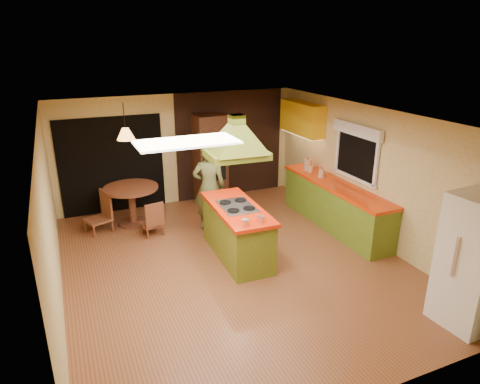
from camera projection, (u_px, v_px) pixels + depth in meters
name	position (u px, v px, depth m)	size (l,w,h in m)	color
ground	(234.00, 263.00, 7.34)	(6.50, 6.50, 0.00)	brown
room_walls	(234.00, 195.00, 6.92)	(5.50, 6.50, 6.50)	beige
ceiling_plane	(234.00, 118.00, 6.49)	(6.50, 6.50, 0.00)	silver
brick_panel	(230.00, 144.00, 10.17)	(2.64, 0.03, 2.50)	#381E14
nook_opening	(112.00, 165.00, 9.21)	(2.20, 0.03, 2.10)	black
right_counter	(335.00, 205.00, 8.62)	(0.62, 3.05, 0.92)	olive
upper_cabinets	(302.00, 118.00, 9.54)	(0.34, 1.40, 0.70)	yellow
window_right	(357.00, 143.00, 8.09)	(0.12, 1.35, 1.06)	black
fluor_panel	(187.00, 142.00, 5.05)	(1.20, 0.60, 0.03)	white
kitchen_island	(237.00, 231.00, 7.44)	(0.82, 1.89, 0.95)	olive
range_hood	(237.00, 130.00, 6.84)	(1.01, 0.75, 0.79)	#63701C
man	(209.00, 187.00, 8.39)	(0.64, 0.42, 1.75)	brown
refrigerator	(476.00, 261.00, 5.54)	(0.75, 0.71, 1.83)	white
wall_oven	(210.00, 159.00, 9.77)	(0.70, 0.63, 2.05)	#492717
dining_table	(132.00, 198.00, 8.68)	(1.10, 1.10, 0.82)	brown
chair_left	(97.00, 213.00, 8.39)	(0.45, 0.45, 0.82)	brown
chair_near	(152.00, 218.00, 8.29)	(0.39, 0.39, 0.71)	brown
pendant_lamp	(126.00, 134.00, 8.23)	(0.35, 0.35, 0.23)	#FF9E3F
canister_large	(308.00, 165.00, 9.27)	(0.17, 0.17, 0.24)	beige
canister_medium	(321.00, 173.00, 8.81)	(0.13, 0.13, 0.18)	beige
canister_small	(311.00, 169.00, 9.18)	(0.11, 0.11, 0.15)	beige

